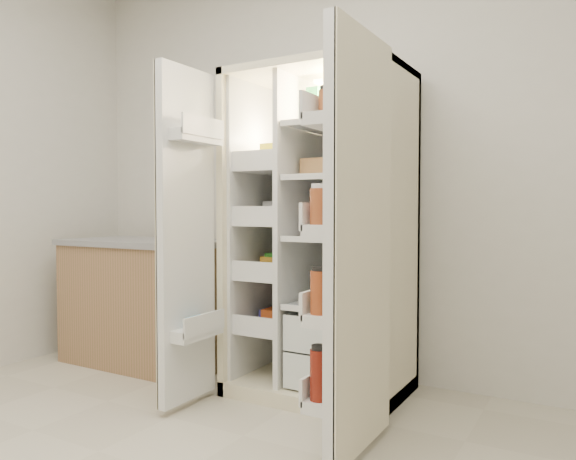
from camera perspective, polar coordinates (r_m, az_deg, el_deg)
The scene contains 5 objects.
wall_back at distance 3.44m, azimuth 5.95°, elevation 7.47°, with size 4.00×0.02×2.70m, color silver.
refrigerator at distance 3.10m, azimuth 4.16°, elevation -3.18°, with size 0.92×0.70×1.80m.
freezer_door at distance 2.87m, azimuth -10.52°, elevation -0.68°, with size 0.15×0.40×1.72m.
fridge_door at distance 2.27m, azimuth 7.04°, elevation -1.86°, with size 0.17×0.58×1.72m.
kitchen_counter at distance 3.79m, azimuth -14.45°, elevation -7.23°, with size 1.14×0.61×0.83m.
Camera 1 is at (1.40, -1.13, 1.04)m, focal length 34.00 mm.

